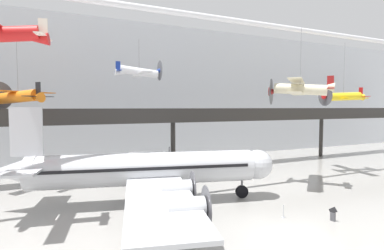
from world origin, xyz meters
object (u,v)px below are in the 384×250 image
Objects in this scene: airliner_silver_main at (144,170)px; suspended_plane_cream_biplane at (300,89)px; suspended_plane_orange_highwing at (18,96)px; info_sign_pedestal at (333,216)px; suspended_plane_yellow_lowwing at (343,97)px; suspended_plane_white_twin at (139,72)px; stanchion_barrier at (283,214)px.

suspended_plane_cream_biplane is at bearing 9.83° from airliner_silver_main.
suspended_plane_orange_highwing is 7.59× the size of info_sign_pedestal.
info_sign_pedestal is at bearing 107.52° from suspended_plane_cream_biplane.
suspended_plane_yellow_lowwing is at bearing 17.47° from airliner_silver_main.
airliner_silver_main reaches higher than info_sign_pedestal.
suspended_plane_yellow_lowwing is 42.38m from suspended_plane_orange_highwing.
info_sign_pedestal is (24.40, -22.24, -10.16)m from suspended_plane_orange_highwing.
suspended_plane_white_twin is 26.10m from stanchion_barrier.
stanchion_barrier is at bearing 134.58° from info_sign_pedestal.
suspended_plane_orange_highwing is at bearing 136.82° from stanchion_barrier.
suspended_plane_orange_highwing is (-11.45, 11.51, 7.25)m from airliner_silver_main.
suspended_plane_orange_highwing reaches higher than airliner_silver_main.
suspended_plane_cream_biplane is at bearing 51.02° from info_sign_pedestal.
suspended_plane_white_twin is (-15.52, 13.77, 2.66)m from suspended_plane_cream_biplane.
stanchion_barrier is at bearing -172.08° from suspended_plane_orange_highwing.
suspended_plane_cream_biplane is at bearing 39.95° from stanchion_barrier.
suspended_plane_yellow_lowwing is 11.91m from suspended_plane_cream_biplane.
airliner_silver_main is at bearing -174.06° from suspended_plane_orange_highwing.
suspended_plane_orange_highwing is at bearing 128.47° from info_sign_pedestal.
airliner_silver_main is 24.57× the size of info_sign_pedestal.
airliner_silver_main is 3.41× the size of suspended_plane_yellow_lowwing.
suspended_plane_white_twin reaches higher than info_sign_pedestal.
suspended_plane_yellow_lowwing reaches higher than stanchion_barrier.
stanchion_barrier is 0.87× the size of info_sign_pedestal.
suspended_plane_orange_highwing is 30.88m from stanchion_barrier.
airliner_silver_main is 28.29× the size of stanchion_barrier.
suspended_plane_yellow_lowwing reaches higher than suspended_plane_orange_highwing.
suspended_plane_yellow_lowwing is 23.66m from info_sign_pedestal.
suspended_plane_orange_highwing is 8.74× the size of stanchion_barrier.
suspended_plane_cream_biplane is 0.94× the size of suspended_plane_orange_highwing.
suspended_plane_white_twin is 6.30× the size of info_sign_pedestal.
airliner_silver_main reaches higher than stanchion_barrier.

